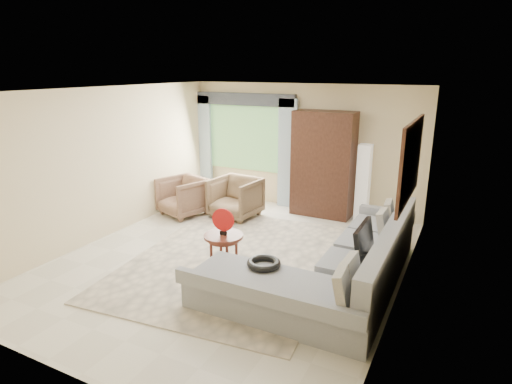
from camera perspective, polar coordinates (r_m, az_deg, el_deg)
The scene contains 17 objects.
ground at distance 6.81m, azimuth -3.25°, elevation -8.98°, with size 6.00×6.00×0.00m, color silver.
area_rug at distance 6.79m, azimuth -2.76°, elevation -8.95°, with size 3.00×4.00×0.02m, color beige.
sectional_sofa at distance 5.92m, azimuth 11.17°, elevation -10.35°, with size 2.30×3.46×0.90m.
tv_screen at distance 5.77m, azimuth 14.25°, elevation -6.49°, with size 0.06×0.74×0.48m, color black.
garden_hose at distance 5.43m, azimuth 1.05°, elevation -9.49°, with size 0.43×0.43×0.09m, color black.
coffee_table at distance 6.34m, azimuth -4.30°, elevation -7.99°, with size 0.57×0.57×0.57m.
red_disc at distance 6.15m, azimuth -4.40°, elevation -3.71°, with size 0.34×0.34×0.03m, color red.
armchair_left at distance 8.79m, azimuth -9.69°, elevation -0.58°, with size 0.83×0.85×0.78m, color #8E694D.
armchair_right at distance 8.55m, azimuth -2.77°, elevation -0.76°, with size 0.86×0.88×0.80m, color brown.
potted_plant at distance 9.58m, azimuth -6.22°, elevation 0.32°, with size 0.51×0.44×0.57m, color #999999.
armoire at distance 8.63m, azimuth 8.96°, elevation 3.68°, with size 1.20×0.55×2.10m, color black.
floor_lamp at distance 8.56m, azimuth 14.09°, elevation 1.20°, with size 0.24×0.24×1.50m, color silver.
window at distance 9.53m, azimuth -1.44°, elevation 7.20°, with size 1.80×0.04×1.40m, color #669E59.
curtain_left at distance 10.03m, azimuth -6.99°, elevation 6.09°, with size 0.40×0.08×2.30m, color #9EB7CC.
curtain_right at distance 9.05m, azimuth 4.18°, elevation 5.06°, with size 0.40×0.08×2.30m, color #9EB7CC.
valance at distance 9.37m, azimuth -1.69°, elevation 12.27°, with size 2.40×0.12×0.26m, color #1E232D.
wall_mirror at distance 5.81m, azimuth 19.89°, elevation 3.85°, with size 0.05×1.70×1.05m.
Camera 1 is at (3.13, -5.31, 2.90)m, focal length 30.00 mm.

